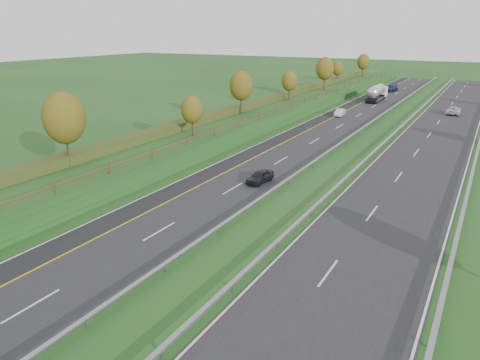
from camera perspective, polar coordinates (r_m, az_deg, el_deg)
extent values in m
plane|color=#1B4619|center=(62.88, 13.61, 3.22)|extent=(400.00, 400.00, 0.00)
cube|color=black|center=(69.83, 8.38, 5.00)|extent=(10.50, 200.00, 0.04)
cube|color=black|center=(66.18, 21.88, 3.17)|extent=(10.50, 200.00, 0.04)
cube|color=black|center=(71.17, 5.54, 5.35)|extent=(3.00, 200.00, 0.04)
cube|color=silver|center=(71.66, 4.58, 5.49)|extent=(0.15, 200.00, 0.01)
cube|color=gold|center=(70.60, 6.66, 5.24)|extent=(0.15, 200.00, 0.01)
cube|color=silver|center=(68.31, 12.36, 4.51)|extent=(0.15, 200.00, 0.01)
cube|color=silver|center=(66.88, 17.61, 3.80)|extent=(0.15, 200.00, 0.01)
cube|color=silver|center=(65.85, 26.22, 2.56)|extent=(0.15, 200.00, 0.01)
cube|color=silver|center=(30.78, -24.05, -13.79)|extent=(0.15, 4.00, 0.01)
cube|color=silver|center=(38.10, -9.80, -6.16)|extent=(0.15, 4.00, 0.01)
cube|color=silver|center=(32.10, 10.70, -11.05)|extent=(0.15, 4.00, 0.01)
cube|color=silver|center=(47.36, -0.86, -1.02)|extent=(0.15, 4.00, 0.01)
cube|color=silver|center=(42.69, 15.78, -3.90)|extent=(0.15, 4.00, 0.01)
cube|color=silver|center=(57.65, 5.00, 2.40)|extent=(0.15, 4.00, 0.01)
cube|color=silver|center=(53.88, 18.75, 0.37)|extent=(0.15, 4.00, 0.01)
cube|color=silver|center=(68.50, 9.06, 4.74)|extent=(0.15, 4.00, 0.01)
cube|color=silver|center=(65.35, 20.69, 3.16)|extent=(0.15, 4.00, 0.01)
cube|color=silver|center=(79.67, 12.02, 6.42)|extent=(0.15, 4.00, 0.01)
cube|color=silver|center=(76.99, 22.05, 5.10)|extent=(0.15, 4.00, 0.01)
cube|color=silver|center=(91.06, 14.26, 7.67)|extent=(0.15, 4.00, 0.01)
cube|color=silver|center=(88.72, 23.06, 6.53)|extent=(0.15, 4.00, 0.01)
cube|color=silver|center=(102.59, 16.00, 8.64)|extent=(0.15, 4.00, 0.01)
cube|color=silver|center=(100.51, 23.83, 7.63)|extent=(0.15, 4.00, 0.01)
cube|color=silver|center=(114.21, 17.40, 9.40)|extent=(0.15, 4.00, 0.01)
cube|color=silver|center=(112.35, 24.45, 8.49)|extent=(0.15, 4.00, 0.01)
cube|color=silver|center=(125.90, 18.54, 10.02)|extent=(0.15, 4.00, 0.01)
cube|color=silver|center=(124.22, 24.95, 9.19)|extent=(0.15, 4.00, 0.01)
cube|color=silver|center=(137.65, 19.49, 10.53)|extent=(0.15, 4.00, 0.01)
cube|color=silver|center=(136.12, 25.36, 9.77)|extent=(0.15, 4.00, 0.01)
cube|color=silver|center=(149.44, 20.30, 10.96)|extent=(0.15, 4.00, 0.01)
cube|color=silver|center=(148.03, 25.71, 10.25)|extent=(0.15, 4.00, 0.01)
cube|color=silver|center=(161.26, 20.98, 11.32)|extent=(0.15, 4.00, 0.01)
cube|color=silver|center=(159.95, 26.01, 10.66)|extent=(0.15, 4.00, 0.01)
cube|color=#1B4619|center=(74.97, -0.99, 6.84)|extent=(12.00, 200.00, 2.00)
cube|color=#2D3C18|center=(75.68, -2.33, 8.13)|extent=(2.20, 180.00, 1.10)
cube|color=#422B19|center=(72.61, 2.12, 7.71)|extent=(0.08, 184.00, 0.10)
cube|color=#422B19|center=(72.54, 2.13, 8.02)|extent=(0.08, 184.00, 0.10)
cube|color=#422B19|center=(42.72, -21.60, -0.85)|extent=(0.12, 0.12, 1.20)
cube|color=#422B19|center=(46.89, -15.62, 1.38)|extent=(0.12, 0.12, 1.20)
cube|color=#422B19|center=(51.55, -10.66, 3.21)|extent=(0.12, 0.12, 1.20)
cube|color=#422B19|center=(56.57, -6.53, 4.71)|extent=(0.12, 0.12, 1.20)
cube|color=#422B19|center=(61.87, -3.08, 5.94)|extent=(0.12, 0.12, 1.20)
cube|color=#422B19|center=(67.37, -0.17, 6.96)|extent=(0.12, 0.12, 1.20)
cube|color=#422B19|center=(73.04, 2.30, 7.81)|extent=(0.12, 0.12, 1.20)
cube|color=#422B19|center=(78.84, 4.42, 8.52)|extent=(0.12, 0.12, 1.20)
cube|color=#422B19|center=(84.74, 6.26, 9.13)|extent=(0.12, 0.12, 1.20)
cube|color=#422B19|center=(90.73, 7.85, 9.65)|extent=(0.12, 0.12, 1.20)
cube|color=#422B19|center=(96.78, 9.26, 10.10)|extent=(0.12, 0.12, 1.20)
cube|color=#422B19|center=(102.88, 10.50, 10.49)|extent=(0.12, 0.12, 1.20)
cube|color=#422B19|center=(109.03, 11.60, 10.83)|extent=(0.12, 0.12, 1.20)
cube|color=#422B19|center=(115.22, 12.59, 11.13)|extent=(0.12, 0.12, 1.20)
cube|color=#422B19|center=(121.44, 13.48, 11.40)|extent=(0.12, 0.12, 1.20)
cube|color=#422B19|center=(127.69, 14.28, 11.64)|extent=(0.12, 0.12, 1.20)
cube|color=#422B19|center=(133.96, 15.01, 11.86)|extent=(0.12, 0.12, 1.20)
cube|color=#422B19|center=(140.26, 15.68, 12.05)|extent=(0.12, 0.12, 1.20)
cube|color=#422B19|center=(146.57, 16.29, 12.23)|extent=(0.12, 0.12, 1.20)
cube|color=#422B19|center=(152.89, 16.85, 12.39)|extent=(0.12, 0.12, 1.20)
cube|color=#422B19|center=(159.24, 17.36, 12.54)|extent=(0.12, 0.12, 1.20)
cube|color=gray|center=(68.01, 12.91, 4.91)|extent=(0.32, 200.00, 0.18)
cube|color=gray|center=(27.64, -18.17, -16.34)|extent=(0.10, 0.14, 0.56)
cube|color=gray|center=(31.99, -9.01, -10.59)|extent=(0.10, 0.14, 0.56)
cube|color=gray|center=(37.15, -2.45, -6.16)|extent=(0.10, 0.14, 0.56)
cube|color=gray|center=(42.84, 2.36, -2.79)|extent=(0.10, 0.14, 0.56)
cube|color=gray|center=(48.87, 6.00, -0.23)|extent=(0.10, 0.14, 0.56)
cube|color=gray|center=(55.13, 8.82, 1.77)|extent=(0.10, 0.14, 0.56)
cube|color=gray|center=(61.55, 11.07, 3.35)|extent=(0.10, 0.14, 0.56)
cube|color=gray|center=(68.08, 12.89, 4.63)|extent=(0.10, 0.14, 0.56)
cube|color=gray|center=(74.70, 14.40, 5.68)|extent=(0.10, 0.14, 0.56)
cube|color=gray|center=(81.38, 15.66, 6.55)|extent=(0.10, 0.14, 0.56)
cube|color=gray|center=(88.12, 16.74, 7.29)|extent=(0.10, 0.14, 0.56)
cube|color=gray|center=(94.89, 17.67, 7.92)|extent=(0.10, 0.14, 0.56)
cube|color=gray|center=(101.69, 18.47, 8.47)|extent=(0.10, 0.14, 0.56)
cube|color=gray|center=(108.52, 19.18, 8.94)|extent=(0.10, 0.14, 0.56)
cube|color=gray|center=(115.36, 19.80, 9.36)|extent=(0.10, 0.14, 0.56)
cube|color=gray|center=(122.23, 20.35, 9.73)|extent=(0.10, 0.14, 0.56)
cube|color=gray|center=(129.11, 20.85, 10.06)|extent=(0.10, 0.14, 0.56)
cube|color=gray|center=(136.00, 21.30, 10.36)|extent=(0.10, 0.14, 0.56)
cube|color=gray|center=(142.90, 21.70, 10.62)|extent=(0.10, 0.14, 0.56)
cube|color=gray|center=(149.81, 22.07, 10.86)|extent=(0.10, 0.14, 0.56)
cube|color=gray|center=(156.73, 22.40, 11.08)|extent=(0.10, 0.14, 0.56)
cube|color=gray|center=(163.66, 22.71, 11.29)|extent=(0.10, 0.14, 0.56)
cube|color=gray|center=(66.87, 17.11, 4.34)|extent=(0.32, 200.00, 0.18)
cube|color=gray|center=(24.71, -9.41, -20.18)|extent=(0.10, 0.14, 0.56)
cube|color=gray|center=(29.49, -0.89, -12.99)|extent=(0.10, 0.14, 0.56)
cube|color=gray|center=(35.03, 4.79, -7.77)|extent=(0.10, 0.14, 0.56)
cube|color=gray|center=(41.01, 8.78, -3.97)|extent=(0.10, 0.14, 0.56)
cube|color=gray|center=(47.28, 11.70, -1.14)|extent=(0.10, 0.14, 0.56)
cube|color=gray|center=(53.72, 13.93, 1.01)|extent=(0.10, 0.14, 0.56)
cube|color=gray|center=(60.29, 15.68, 2.71)|extent=(0.10, 0.14, 0.56)
cube|color=gray|center=(66.95, 17.09, 4.06)|extent=(0.10, 0.14, 0.56)
cube|color=gray|center=(73.67, 18.24, 5.17)|extent=(0.10, 0.14, 0.56)
cube|color=gray|center=(80.44, 19.21, 6.09)|extent=(0.10, 0.14, 0.56)
cube|color=gray|center=(87.24, 20.02, 6.87)|extent=(0.10, 0.14, 0.56)
cube|color=gray|center=(94.08, 20.72, 7.53)|extent=(0.10, 0.14, 0.56)
cube|color=gray|center=(100.93, 21.33, 8.10)|extent=(0.10, 0.14, 0.56)
cube|color=gray|center=(107.81, 21.86, 8.60)|extent=(0.10, 0.14, 0.56)
cube|color=gray|center=(114.70, 22.33, 9.03)|extent=(0.10, 0.14, 0.56)
cube|color=gray|center=(121.60, 22.74, 9.42)|extent=(0.10, 0.14, 0.56)
cube|color=gray|center=(128.51, 23.12, 9.77)|extent=(0.10, 0.14, 0.56)
cube|color=gray|center=(135.43, 23.45, 10.08)|extent=(0.10, 0.14, 0.56)
cube|color=gray|center=(142.36, 23.75, 10.36)|extent=(0.10, 0.14, 0.56)
cube|color=gray|center=(149.30, 24.03, 10.61)|extent=(0.10, 0.14, 0.56)
cube|color=gray|center=(156.24, 24.28, 10.84)|extent=(0.10, 0.14, 0.56)
cube|color=gray|center=(163.19, 24.51, 11.05)|extent=(0.10, 0.14, 0.56)
cube|color=gray|center=(65.71, 26.94, 2.94)|extent=(0.32, 200.00, 0.18)
cube|color=gray|center=(26.74, 22.33, -18.14)|extent=(0.10, 0.14, 0.56)
cube|color=gray|center=(39.08, 24.90, -6.66)|extent=(0.10, 0.14, 0.56)
cube|color=gray|center=(52.26, 26.16, -0.81)|extent=(0.10, 0.14, 0.56)
cube|color=gray|center=(65.78, 26.89, 2.66)|extent=(0.10, 0.14, 0.56)
cylinder|color=#2D2116|center=(50.54, -20.24, 3.25)|extent=(0.24, 0.24, 3.15)
ellipsoid|color=#524212|center=(49.84, -20.66, 7.10)|extent=(4.20, 4.20, 5.25)
cylinder|color=#2D2116|center=(61.87, -5.80, 6.33)|extent=(0.24, 0.24, 2.16)
ellipsoid|color=#524212|center=(61.44, -5.87, 8.50)|extent=(2.88, 2.88, 3.60)
cylinder|color=#2D2116|center=(78.24, 0.14, 9.13)|extent=(0.24, 0.24, 2.88)
ellipsoid|color=#524212|center=(77.81, 0.14, 11.43)|extent=(3.84, 3.84, 4.80)
cylinder|color=#2D2116|center=(93.95, 6.00, 10.35)|extent=(0.24, 0.24, 2.34)
ellipsoid|color=#524212|center=(93.65, 6.05, 11.91)|extent=(3.12, 3.12, 3.90)
cylinder|color=#2D2116|center=(110.31, 10.20, 11.48)|extent=(0.24, 0.24, 3.06)
ellipsoid|color=#524212|center=(110.00, 10.30, 13.22)|extent=(4.08, 4.08, 5.10)
cylinder|color=#2D2116|center=(128.16, 11.76, 12.07)|extent=(0.24, 0.24, 2.25)
ellipsoid|color=#524212|center=(127.95, 11.83, 13.17)|extent=(3.00, 3.00, 3.75)
cylinder|color=#2D2116|center=(144.89, 14.71, 12.60)|extent=(0.24, 0.24, 2.70)
ellipsoid|color=#524212|center=(144.67, 14.81, 13.77)|extent=(3.60, 3.60, 4.50)
cube|color=silver|center=(115.24, 16.85, 10.30)|extent=(2.40, 2.20, 2.30)
cube|color=gray|center=(110.13, 16.19, 9.50)|extent=(2.30, 8.50, 0.25)
cylinder|color=#B8BBBD|center=(109.90, 16.27, 10.41)|extent=(2.30, 8.50, 2.30)
cylinder|color=black|center=(115.85, 16.86, 9.82)|extent=(2.20, 1.04, 1.04)
cylinder|color=black|center=(113.81, 16.63, 9.70)|extent=(2.20, 1.04, 1.04)
cylinder|color=black|center=(107.23, 15.82, 9.31)|extent=(2.20, 1.04, 1.04)
cylinder|color=black|center=(106.07, 15.67, 9.23)|extent=(2.20, 1.04, 1.04)
imported|color=black|center=(48.99, 2.46, 0.42)|extent=(1.89, 3.98, 1.32)
imported|color=silver|center=(89.29, 12.09, 8.05)|extent=(1.71, 4.10, 1.32)
imported|color=#142141|center=(129.19, 17.97, 10.62)|extent=(2.71, 5.79, 1.64)
imported|color=silver|center=(97.99, 24.60, 7.73)|extent=(2.66, 5.37, 1.46)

